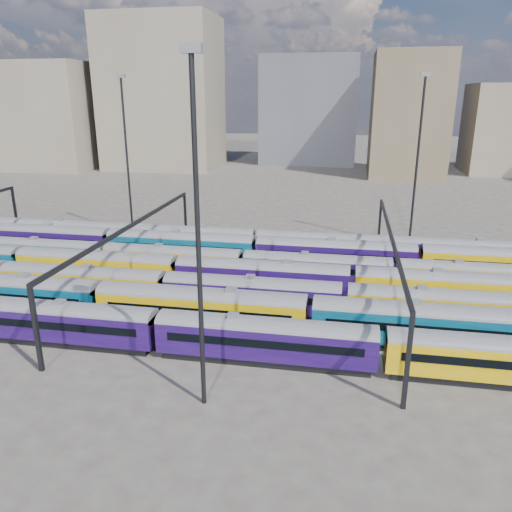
% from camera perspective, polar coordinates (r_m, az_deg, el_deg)
% --- Properties ---
extents(ground, '(500.00, 500.00, 0.00)m').
position_cam_1_polar(ground, '(58.52, 4.80, -4.79)').
color(ground, '#3C3632').
rests_on(ground, ground).
extents(rake_0, '(118.72, 2.90, 4.87)m').
position_cam_1_polar(rake_0, '(46.54, -11.22, -7.88)').
color(rake_0, black).
rests_on(rake_0, ground).
extents(rake_1, '(128.40, 3.13, 5.28)m').
position_cam_1_polar(rake_1, '(48.12, 6.18, -6.45)').
color(rake_1, black).
rests_on(rake_1, ground).
extents(rake_2, '(97.42, 2.86, 4.80)m').
position_cam_1_polar(rake_2, '(53.56, -0.47, -4.02)').
color(rake_2, black).
rests_on(rake_2, ground).
extents(rake_3, '(123.61, 3.01, 5.08)m').
position_cam_1_polar(rake_3, '(60.55, -9.02, -1.46)').
color(rake_3, black).
rests_on(rake_3, ground).
extents(rake_4, '(92.99, 2.73, 4.57)m').
position_cam_1_polar(rake_4, '(65.85, -9.52, -0.12)').
color(rake_4, black).
rests_on(rake_4, ground).
extents(rake_5, '(106.01, 3.10, 5.23)m').
position_cam_1_polar(rake_5, '(70.41, -8.58, 1.41)').
color(rake_5, black).
rests_on(rake_5, ground).
extents(rake_6, '(113.50, 2.77, 4.65)m').
position_cam_1_polar(rake_6, '(72.75, -0.00, 1.91)').
color(rake_6, black).
rests_on(rake_6, ground).
extents(gantry_1, '(0.35, 40.35, 8.03)m').
position_cam_1_polar(gantry_1, '(61.30, -13.98, 2.51)').
color(gantry_1, black).
rests_on(gantry_1, ground).
extents(gantry_2, '(0.35, 40.35, 8.03)m').
position_cam_1_polar(gantry_2, '(56.27, 15.16, 1.04)').
color(gantry_2, black).
rests_on(gantry_2, ground).
extents(mast_1, '(1.40, 0.50, 25.60)m').
position_cam_1_polar(mast_1, '(83.84, -14.58, 11.52)').
color(mast_1, black).
rests_on(mast_1, ground).
extents(mast_2, '(1.40, 0.50, 25.60)m').
position_cam_1_polar(mast_2, '(34.36, -6.69, 3.33)').
color(mast_2, black).
rests_on(mast_2, ground).
extents(mast_3, '(1.40, 0.50, 25.60)m').
position_cam_1_polar(mast_3, '(78.89, 18.00, 10.86)').
color(mast_3, black).
rests_on(mast_3, ground).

